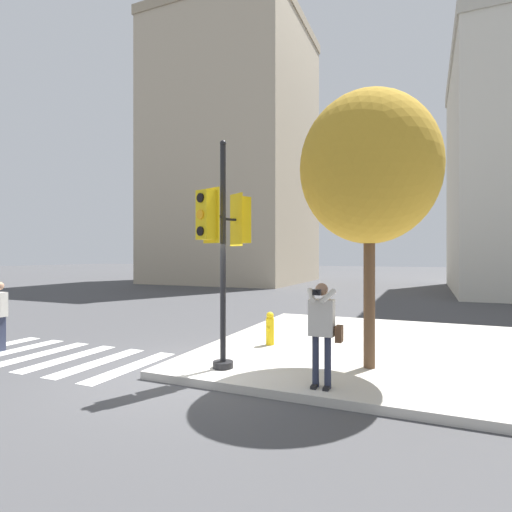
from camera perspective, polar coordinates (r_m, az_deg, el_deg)
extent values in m
plane|color=#424244|center=(8.08, -10.99, -16.35)|extent=(160.00, 160.00, 0.00)
cube|color=#BCB7AD|center=(10.19, 18.27, -12.46)|extent=(8.00, 8.00, 0.15)
cube|color=silver|center=(8.84, -17.37, -14.88)|extent=(0.40, 2.49, 0.01)
cube|color=silver|center=(9.42, -21.57, -13.95)|extent=(0.40, 2.49, 0.01)
cube|color=silver|center=(10.04, -25.24, -13.06)|extent=(0.40, 2.49, 0.01)
cube|color=silver|center=(10.70, -28.45, -12.24)|extent=(0.40, 2.49, 0.01)
cube|color=silver|center=(11.39, -31.25, -11.49)|extent=(0.40, 2.49, 0.01)
cylinder|color=black|center=(7.89, -4.74, -15.20)|extent=(0.39, 0.39, 0.12)
cylinder|color=black|center=(7.61, -4.74, 0.36)|extent=(0.11, 0.11, 4.11)
sphere|color=black|center=(7.90, -4.74, 15.74)|extent=(0.12, 0.12, 0.12)
cylinder|color=black|center=(7.73, -3.56, 5.22)|extent=(0.18, 0.24, 0.05)
cube|color=yellow|center=(7.86, -2.02, 5.13)|extent=(0.38, 0.36, 0.90)
cube|color=yellow|center=(7.79, -2.84, 5.18)|extent=(0.37, 0.24, 1.02)
cylinder|color=black|center=(7.97, -1.20, 7.24)|extent=(0.16, 0.11, 0.17)
cylinder|color=orange|center=(7.94, -1.20, 5.09)|extent=(0.16, 0.11, 0.17)
cylinder|color=black|center=(7.92, -1.20, 2.92)|extent=(0.16, 0.11, 0.17)
cylinder|color=black|center=(7.52, -5.75, 5.70)|extent=(0.13, 0.26, 0.05)
cube|color=yellow|center=(7.35, -7.17, 5.83)|extent=(0.36, 0.32, 0.90)
cube|color=yellow|center=(7.44, -6.40, 5.76)|extent=(0.41, 0.15, 1.02)
cylinder|color=black|center=(7.30, -7.97, 8.24)|extent=(0.17, 0.08, 0.17)
cylinder|color=orange|center=(7.27, -7.97, 5.90)|extent=(0.17, 0.08, 0.17)
cylinder|color=black|center=(7.24, -7.97, 3.54)|extent=(0.17, 0.08, 0.17)
cube|color=black|center=(6.85, 8.38, -17.89)|extent=(0.09, 0.24, 0.05)
cube|color=black|center=(6.80, 10.09, -18.01)|extent=(0.09, 0.24, 0.05)
cylinder|color=#282D42|center=(6.80, 8.51, -14.59)|extent=(0.11, 0.11, 0.83)
cylinder|color=#282D42|center=(6.75, 10.21, -14.69)|extent=(0.11, 0.11, 0.83)
cube|color=beige|center=(6.63, 9.36, -8.67)|extent=(0.40, 0.22, 0.59)
sphere|color=#8C664C|center=(6.57, 9.36, -4.73)|extent=(0.20, 0.20, 0.20)
cube|color=black|center=(6.27, 8.68, -5.14)|extent=(0.12, 0.10, 0.09)
cylinder|color=black|center=(6.21, 8.52, -5.19)|extent=(0.06, 0.08, 0.06)
cylinder|color=beige|center=(6.48, 7.90, -5.61)|extent=(0.23, 0.35, 0.22)
cylinder|color=beige|center=(6.41, 10.23, -5.66)|extent=(0.23, 0.35, 0.22)
cube|color=brown|center=(6.63, 11.79, -10.83)|extent=(0.10, 0.20, 0.26)
cylinder|color=brown|center=(7.92, 15.88, -4.96)|extent=(0.21, 0.21, 2.89)
ellipsoid|color=#BC8E28|center=(8.06, 15.89, 12.04)|extent=(2.64, 2.64, 2.90)
cylinder|color=yellow|center=(9.72, 2.02, -10.71)|extent=(0.20, 0.20, 0.64)
sphere|color=yellow|center=(9.65, 2.02, -8.50)|extent=(0.18, 0.18, 0.18)
cylinder|color=yellow|center=(9.58, 1.74, -10.43)|extent=(0.09, 0.06, 0.09)
cube|color=tan|center=(36.09, -3.11, 13.70)|extent=(12.13, 11.95, 21.57)
cube|color=gray|center=(40.22, -3.11, 29.38)|extent=(12.33, 12.15, 0.80)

